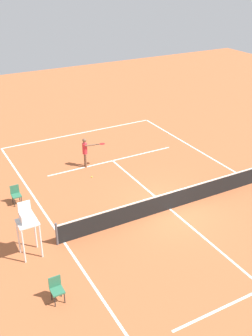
{
  "coord_description": "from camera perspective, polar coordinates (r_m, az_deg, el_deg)",
  "views": [
    {
      "loc": [
        9.82,
        13.47,
        10.65
      ],
      "look_at": [
        0.51,
        -3.46,
        0.8
      ],
      "focal_mm": 43.5,
      "sensor_mm": 36.0,
      "label": 1
    }
  ],
  "objects": [
    {
      "name": "court_lines",
      "position": [
        19.78,
        6.18,
        -5.73
      ],
      "size": [
        10.92,
        22.17,
        0.01
      ],
      "color": "white",
      "rests_on": "ground"
    },
    {
      "name": "courtside_chair_mid",
      "position": [
        20.54,
        -15.18,
        -3.53
      ],
      "size": [
        0.44,
        0.46,
        0.95
      ],
      "color": "#262626",
      "rests_on": "ground"
    },
    {
      "name": "umpire_chair",
      "position": [
        16.42,
        -13.69,
        -7.29
      ],
      "size": [
        0.8,
        0.8,
        2.41
      ],
      "color": "silver",
      "rests_on": "ground"
    },
    {
      "name": "courtside_chair_near",
      "position": [
        14.88,
        -9.71,
        -16.29
      ],
      "size": [
        0.44,
        0.46,
        0.95
      ],
      "color": "#262626",
      "rests_on": "ground"
    },
    {
      "name": "tennis_net",
      "position": [
        19.52,
        6.25,
        -4.51
      ],
      "size": [
        11.52,
        0.1,
        1.07
      ],
      "color": "#4C4C51",
      "rests_on": "ground"
    },
    {
      "name": "ground_plane",
      "position": [
        19.78,
        6.18,
        -5.74
      ],
      "size": [
        60.0,
        60.0,
        0.0
      ],
      "primitive_type": "plane",
      "color": "#AD5933"
    },
    {
      "name": "tennis_ball",
      "position": [
        22.5,
        -4.82,
        -1.25
      ],
      "size": [
        0.07,
        0.07,
        0.07
      ],
      "primitive_type": "sphere",
      "color": "#CCE033",
      "rests_on": "ground"
    },
    {
      "name": "player_serving",
      "position": [
        23.3,
        -5.66,
        2.54
      ],
      "size": [
        1.25,
        0.79,
        1.76
      ],
      "rotation": [
        0.0,
        0.0,
        1.35
      ],
      "color": "brown",
      "rests_on": "ground"
    }
  ]
}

